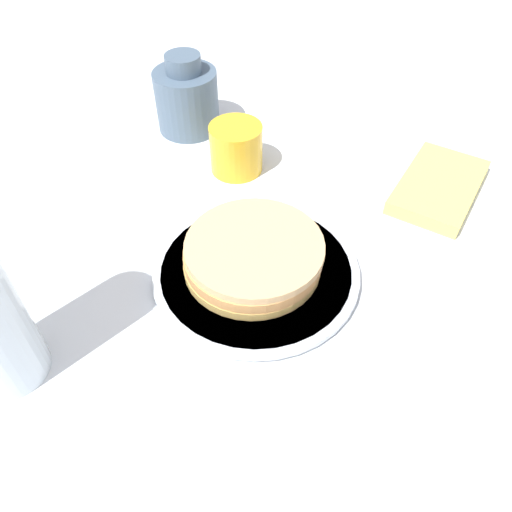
# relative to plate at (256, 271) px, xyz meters

# --- Properties ---
(ground_plane) EXTENTS (4.00, 4.00, 0.00)m
(ground_plane) POSITION_rel_plate_xyz_m (-0.01, -0.01, -0.01)
(ground_plane) COLOR white
(plate) EXTENTS (0.24, 0.24, 0.01)m
(plate) POSITION_rel_plate_xyz_m (0.00, 0.00, 0.00)
(plate) COLOR silver
(plate) RESTS_ON ground_plane
(pancake_stack) EXTENTS (0.16, 0.17, 0.03)m
(pancake_stack) POSITION_rel_plate_xyz_m (0.00, -0.00, 0.02)
(pancake_stack) COLOR tan
(pancake_stack) RESTS_ON plate
(juice_glass) EXTENTS (0.08, 0.08, 0.07)m
(juice_glass) POSITION_rel_plate_xyz_m (-0.09, -0.19, 0.03)
(juice_glass) COLOR yellow
(juice_glass) RESTS_ON ground_plane
(cream_jug) EXTENTS (0.10, 0.10, 0.12)m
(cream_jug) POSITION_rel_plate_xyz_m (-0.08, -0.33, 0.04)
(cream_jug) COLOR #4C6075
(cream_jug) RESTS_ON ground_plane
(napkin) EXTENTS (0.19, 0.16, 0.02)m
(napkin) POSITION_rel_plate_xyz_m (-0.30, 0.01, 0.00)
(napkin) COLOR #E5D166
(napkin) RESTS_ON ground_plane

